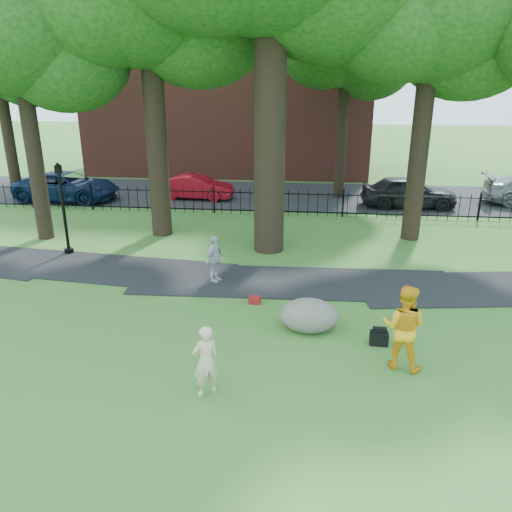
# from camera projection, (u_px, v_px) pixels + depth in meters

# --- Properties ---
(ground) EXTENTS (120.00, 120.00, 0.00)m
(ground) POSITION_uv_depth(u_px,v_px,m) (245.00, 343.00, 12.11)
(ground) COLOR #357127
(ground) RESTS_ON ground
(footpath) EXTENTS (36.07, 3.85, 0.03)m
(footpath) POSITION_uv_depth(u_px,v_px,m) (292.00, 283.00, 15.65)
(footpath) COLOR black
(footpath) RESTS_ON ground
(street) EXTENTS (80.00, 7.00, 0.02)m
(street) POSITION_uv_depth(u_px,v_px,m) (282.00, 196.00, 27.07)
(street) COLOR black
(street) RESTS_ON ground
(iron_fence) EXTENTS (44.00, 0.04, 1.20)m
(iron_fence) POSITION_uv_depth(u_px,v_px,m) (278.00, 202.00, 23.13)
(iron_fence) COLOR black
(iron_fence) RESTS_ON ground
(brick_building) EXTENTS (18.00, 8.00, 12.00)m
(brick_building) POSITION_uv_depth(u_px,v_px,m) (231.00, 78.00, 32.92)
(brick_building) COLOR brown
(brick_building) RESTS_ON ground
(tree_row) EXTENTS (26.82, 7.96, 12.42)m
(tree_row) POSITION_uv_depth(u_px,v_px,m) (289.00, 13.00, 17.15)
(tree_row) COLOR black
(tree_row) RESTS_ON ground
(woman) EXTENTS (0.67, 0.62, 1.53)m
(woman) POSITION_uv_depth(u_px,v_px,m) (206.00, 361.00, 9.93)
(woman) COLOR beige
(woman) RESTS_ON ground
(man) EXTENTS (1.15, 1.02, 1.95)m
(man) POSITION_uv_depth(u_px,v_px,m) (404.00, 327.00, 10.82)
(man) COLOR #F2A314
(man) RESTS_ON ground
(pedestrian) EXTENTS (0.68, 0.96, 1.51)m
(pedestrian) POSITION_uv_depth(u_px,v_px,m) (214.00, 259.00, 15.49)
(pedestrian) COLOR #B3B4B8
(pedestrian) RESTS_ON ground
(boulder) EXTENTS (1.67, 1.38, 0.87)m
(boulder) POSITION_uv_depth(u_px,v_px,m) (309.00, 313.00, 12.66)
(boulder) COLOR slate
(boulder) RESTS_ON ground
(lamppost) EXTENTS (0.33, 0.33, 3.32)m
(lamppost) POSITION_uv_depth(u_px,v_px,m) (64.00, 210.00, 17.71)
(lamppost) COLOR black
(lamppost) RESTS_ON ground
(backpack) EXTENTS (0.45, 0.29, 0.33)m
(backpack) POSITION_uv_depth(u_px,v_px,m) (379.00, 338.00, 12.01)
(backpack) COLOR black
(backpack) RESTS_ON ground
(red_bag) EXTENTS (0.34, 0.23, 0.22)m
(red_bag) POSITION_uv_depth(u_px,v_px,m) (255.00, 300.00, 14.19)
(red_bag) COLOR maroon
(red_bag) RESTS_ON ground
(red_sedan) EXTENTS (3.93, 1.60, 1.27)m
(red_sedan) POSITION_uv_depth(u_px,v_px,m) (196.00, 187.00, 26.18)
(red_sedan) COLOR #AB0D1B
(red_sedan) RESTS_ON ground
(navy_van) EXTENTS (5.40, 2.71, 1.47)m
(navy_van) POSITION_uv_depth(u_px,v_px,m) (67.00, 186.00, 25.86)
(navy_van) COLOR #0D1F43
(navy_van) RESTS_ON ground
(grey_car) EXTENTS (4.56, 1.89, 1.55)m
(grey_car) POSITION_uv_depth(u_px,v_px,m) (409.00, 192.00, 24.47)
(grey_car) COLOR black
(grey_car) RESTS_ON ground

